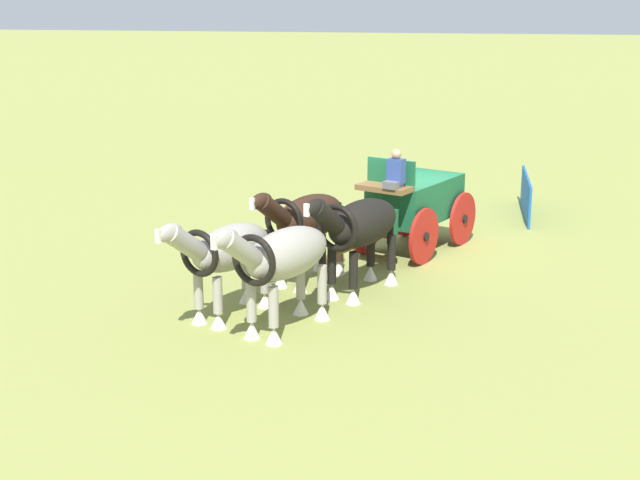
{
  "coord_description": "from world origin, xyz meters",
  "views": [
    {
      "loc": [
        21.35,
        1.58,
        6.05
      ],
      "look_at": [
        3.94,
        -1.59,
        1.2
      ],
      "focal_mm": 51.74,
      "sensor_mm": 36.0,
      "label": 1
    }
  ],
  "objects_px": {
    "draft_horse_rear_near": "(359,227)",
    "draft_horse_lead_near": "(282,258)",
    "show_wagon": "(413,202)",
    "draft_horse_rear_off": "(306,221)",
    "draft_horse_lead_off": "(226,252)"
  },
  "relations": [
    {
      "from": "draft_horse_rear_near",
      "to": "draft_horse_lead_near",
      "type": "bearing_deg",
      "value": -23.84
    },
    {
      "from": "show_wagon",
      "to": "draft_horse_rear_near",
      "type": "bearing_deg",
      "value": -13.22
    },
    {
      "from": "draft_horse_rear_off",
      "to": "draft_horse_rear_near",
      "type": "bearing_deg",
      "value": 66.27
    },
    {
      "from": "show_wagon",
      "to": "draft_horse_lead_near",
      "type": "xyz_separation_m",
      "value": [
        5.79,
        -1.85,
        0.22
      ]
    },
    {
      "from": "show_wagon",
      "to": "draft_horse_lead_near",
      "type": "bearing_deg",
      "value": -17.75
    },
    {
      "from": "show_wagon",
      "to": "draft_horse_lead_off",
      "type": "distance_m",
      "value": 6.09
    },
    {
      "from": "draft_horse_lead_off",
      "to": "draft_horse_rear_off",
      "type": "bearing_deg",
      "value": 156.16
    },
    {
      "from": "show_wagon",
      "to": "draft_horse_rear_near",
      "type": "xyz_separation_m",
      "value": [
        3.4,
        -0.8,
        0.23
      ]
    },
    {
      "from": "draft_horse_rear_near",
      "to": "draft_horse_rear_off",
      "type": "bearing_deg",
      "value": -113.73
    },
    {
      "from": "draft_horse_rear_off",
      "to": "draft_horse_lead_off",
      "type": "xyz_separation_m",
      "value": [
        2.39,
        -1.06,
        -0.06
      ]
    },
    {
      "from": "show_wagon",
      "to": "draft_horse_rear_off",
      "type": "xyz_separation_m",
      "value": [
        2.88,
        -1.99,
        0.18
      ]
    },
    {
      "from": "draft_horse_rear_off",
      "to": "draft_horse_lead_near",
      "type": "relative_size",
      "value": 0.98
    },
    {
      "from": "show_wagon",
      "to": "draft_horse_rear_off",
      "type": "relative_size",
      "value": 1.8
    },
    {
      "from": "show_wagon",
      "to": "draft_horse_lead_off",
      "type": "xyz_separation_m",
      "value": [
        5.27,
        -3.05,
        0.12
      ]
    },
    {
      "from": "draft_horse_lead_off",
      "to": "draft_horse_lead_near",
      "type": "bearing_deg",
      "value": 66.64
    }
  ]
}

